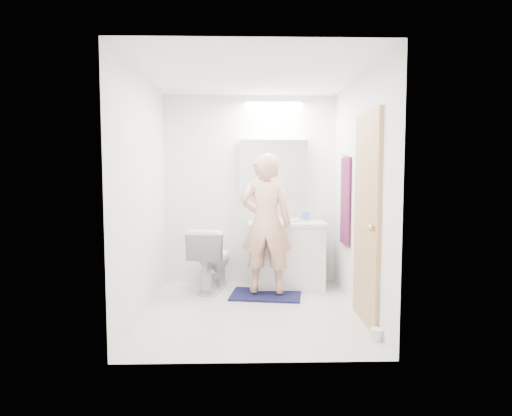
{
  "coord_description": "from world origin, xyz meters",
  "views": [
    {
      "loc": [
        -0.07,
        -4.53,
        1.45
      ],
      "look_at": [
        0.05,
        0.25,
        1.05
      ],
      "focal_mm": 31.53,
      "sensor_mm": 36.0,
      "label": 1
    }
  ],
  "objects_px": {
    "toilet": "(212,259)",
    "soap_bottle_a": "(265,212)",
    "toothbrush_cup": "(306,216)",
    "toilet_paper_roll": "(377,334)",
    "soap_bottle_b": "(269,213)",
    "medicine_cabinet": "(274,167)",
    "person": "(266,223)",
    "vanity_cabinet": "(286,256)"
  },
  "relations": [
    {
      "from": "vanity_cabinet",
      "to": "toothbrush_cup",
      "type": "relative_size",
      "value": 8.59
    },
    {
      "from": "vanity_cabinet",
      "to": "toothbrush_cup",
      "type": "bearing_deg",
      "value": 31.02
    },
    {
      "from": "toothbrush_cup",
      "to": "toilet_paper_roll",
      "type": "bearing_deg",
      "value": -79.83
    },
    {
      "from": "medicine_cabinet",
      "to": "toothbrush_cup",
      "type": "xyz_separation_m",
      "value": [
        0.41,
        -0.05,
        -0.63
      ]
    },
    {
      "from": "person",
      "to": "toothbrush_cup",
      "type": "xyz_separation_m",
      "value": [
        0.53,
        0.56,
        0.02
      ]
    },
    {
      "from": "soap_bottle_b",
      "to": "toilet_paper_roll",
      "type": "bearing_deg",
      "value": -67.48
    },
    {
      "from": "soap_bottle_b",
      "to": "vanity_cabinet",
      "type": "bearing_deg",
      "value": -42.0
    },
    {
      "from": "medicine_cabinet",
      "to": "toilet_paper_roll",
      "type": "height_order",
      "value": "medicine_cabinet"
    },
    {
      "from": "soap_bottle_a",
      "to": "medicine_cabinet",
      "type": "bearing_deg",
      "value": 29.05
    },
    {
      "from": "toilet",
      "to": "soap_bottle_a",
      "type": "bearing_deg",
      "value": -146.55
    },
    {
      "from": "toilet_paper_roll",
      "to": "toilet",
      "type": "bearing_deg",
      "value": 132.52
    },
    {
      "from": "vanity_cabinet",
      "to": "soap_bottle_a",
      "type": "relative_size",
      "value": 4.12
    },
    {
      "from": "soap_bottle_b",
      "to": "toothbrush_cup",
      "type": "height_order",
      "value": "soap_bottle_b"
    },
    {
      "from": "vanity_cabinet",
      "to": "toilet_paper_roll",
      "type": "height_order",
      "value": "vanity_cabinet"
    },
    {
      "from": "soap_bottle_b",
      "to": "medicine_cabinet",
      "type": "bearing_deg",
      "value": 27.64
    },
    {
      "from": "toilet",
      "to": "toothbrush_cup",
      "type": "xyz_separation_m",
      "value": [
        1.18,
        0.28,
        0.48
      ]
    },
    {
      "from": "medicine_cabinet",
      "to": "soap_bottle_b",
      "type": "xyz_separation_m",
      "value": [
        -0.06,
        -0.03,
        -0.59
      ]
    },
    {
      "from": "soap_bottle_b",
      "to": "toothbrush_cup",
      "type": "bearing_deg",
      "value": -2.46
    },
    {
      "from": "soap_bottle_a",
      "to": "soap_bottle_b",
      "type": "height_order",
      "value": "soap_bottle_a"
    },
    {
      "from": "vanity_cabinet",
      "to": "toothbrush_cup",
      "type": "xyz_separation_m",
      "value": [
        0.27,
        0.16,
        0.48
      ]
    },
    {
      "from": "vanity_cabinet",
      "to": "toilet",
      "type": "relative_size",
      "value": 1.17
    },
    {
      "from": "vanity_cabinet",
      "to": "soap_bottle_b",
      "type": "xyz_separation_m",
      "value": [
        -0.2,
        0.18,
        0.52
      ]
    },
    {
      "from": "toilet",
      "to": "soap_bottle_a",
      "type": "distance_m",
      "value": 0.9
    },
    {
      "from": "person",
      "to": "soap_bottle_a",
      "type": "distance_m",
      "value": 0.55
    },
    {
      "from": "vanity_cabinet",
      "to": "toilet_paper_roll",
      "type": "bearing_deg",
      "value": -70.99
    },
    {
      "from": "person",
      "to": "toilet",
      "type": "bearing_deg",
      "value": -15.04
    },
    {
      "from": "toothbrush_cup",
      "to": "toilet_paper_roll",
      "type": "xyz_separation_m",
      "value": [
        0.35,
        -1.95,
        -0.82
      ]
    },
    {
      "from": "soap_bottle_a",
      "to": "toothbrush_cup",
      "type": "xyz_separation_m",
      "value": [
        0.52,
        0.01,
        -0.06
      ]
    },
    {
      "from": "toilet",
      "to": "toothbrush_cup",
      "type": "relative_size",
      "value": 7.36
    },
    {
      "from": "vanity_cabinet",
      "to": "person",
      "type": "xyz_separation_m",
      "value": [
        -0.27,
        -0.4,
        0.46
      ]
    },
    {
      "from": "medicine_cabinet",
      "to": "person",
      "type": "xyz_separation_m",
      "value": [
        -0.13,
        -0.61,
        -0.65
      ]
    },
    {
      "from": "person",
      "to": "soap_bottle_b",
      "type": "relative_size",
      "value": 8.62
    },
    {
      "from": "medicine_cabinet",
      "to": "person",
      "type": "relative_size",
      "value": 0.55
    },
    {
      "from": "person",
      "to": "toilet_paper_roll",
      "type": "relative_size",
      "value": 14.51
    },
    {
      "from": "vanity_cabinet",
      "to": "toilet",
      "type": "xyz_separation_m",
      "value": [
        -0.92,
        -0.11,
        -0.0
      ]
    },
    {
      "from": "soap_bottle_b",
      "to": "toilet_paper_roll",
      "type": "relative_size",
      "value": 1.68
    },
    {
      "from": "person",
      "to": "soap_bottle_b",
      "type": "height_order",
      "value": "person"
    },
    {
      "from": "toilet",
      "to": "soap_bottle_b",
      "type": "distance_m",
      "value": 0.94
    },
    {
      "from": "person",
      "to": "soap_bottle_a",
      "type": "xyz_separation_m",
      "value": [
        0.02,
        0.55,
        0.08
      ]
    },
    {
      "from": "person",
      "to": "vanity_cabinet",
      "type": "bearing_deg",
      "value": -115.4
    },
    {
      "from": "toilet",
      "to": "soap_bottle_a",
      "type": "relative_size",
      "value": 3.53
    },
    {
      "from": "soap_bottle_a",
      "to": "toilet_paper_roll",
      "type": "height_order",
      "value": "soap_bottle_a"
    }
  ]
}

